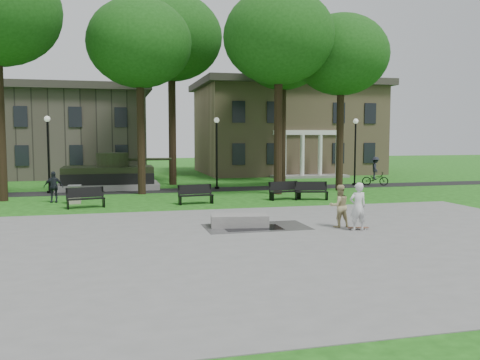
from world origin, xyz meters
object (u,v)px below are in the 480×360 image
object	(u,v)px
skateboarder	(358,207)
cyclist	(375,174)
concrete_block	(239,221)
trash_bin	(75,194)
friend_watching	(339,206)
park_bench_0	(86,197)

from	to	relation	value
skateboarder	cyclist	bearing A→B (deg)	-121.87
concrete_block	trash_bin	xyz separation A→B (m)	(-6.71, 8.67, 0.24)
friend_watching	cyclist	distance (m)	17.57
cyclist	trash_bin	size ratio (longest dim) A/B	2.13
park_bench_0	cyclist	bearing A→B (deg)	7.65
skateboarder	cyclist	world-z (taller)	cyclist
skateboarder	friend_watching	distance (m)	0.92
concrete_block	park_bench_0	world-z (taller)	park_bench_0
cyclist	park_bench_0	distance (m)	20.52
cyclist	skateboarder	bearing A→B (deg)	169.75
friend_watching	park_bench_0	xyz separation A→B (m)	(-9.75, 7.97, -0.32)
friend_watching	trash_bin	xyz separation A→B (m)	(-10.39, 9.75, -0.35)
concrete_block	park_bench_0	bearing A→B (deg)	131.35
friend_watching	park_bench_0	distance (m)	12.60
friend_watching	park_bench_0	size ratio (longest dim) A/B	0.88
cyclist	park_bench_0	bearing A→B (deg)	129.74
concrete_block	skateboarder	bearing A→B (deg)	-25.48
skateboarder	park_bench_0	bearing A→B (deg)	-42.12
cyclist	concrete_block	bearing A→B (deg)	156.23
concrete_block	friend_watching	size ratio (longest dim) A/B	1.34
concrete_block	friend_watching	bearing A→B (deg)	-16.36
friend_watching	trash_bin	size ratio (longest dim) A/B	1.71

